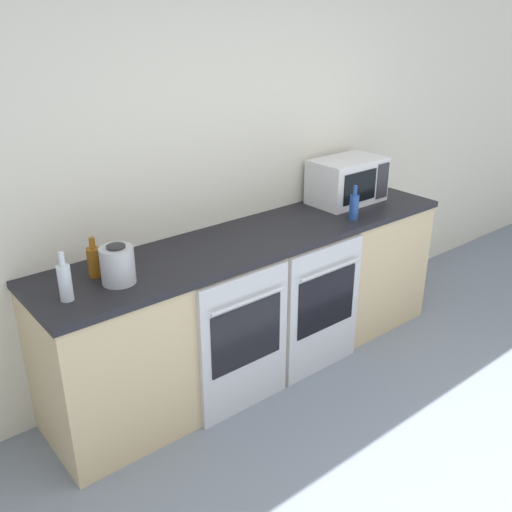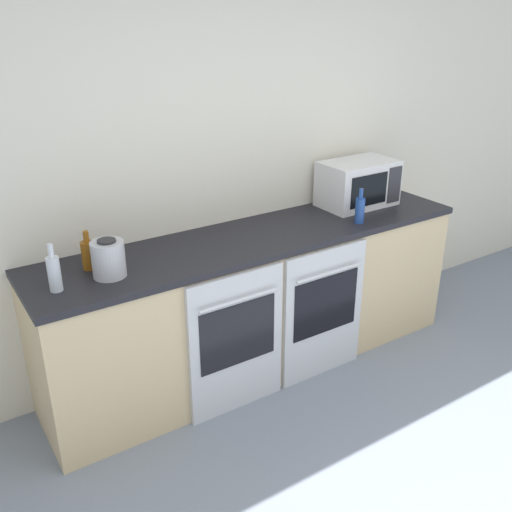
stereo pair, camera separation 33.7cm
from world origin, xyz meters
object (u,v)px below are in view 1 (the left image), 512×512
Objects in this scene: oven_right at (324,309)px; bottle_blue at (354,206)px; microwave at (347,181)px; bottle_amber at (94,261)px; bottle_clear at (65,282)px; kettle at (118,265)px; oven_left at (245,344)px.

bottle_blue is at bearing 20.36° from oven_right.
microwave is 1.91m from bottle_amber.
microwave is 2.13× the size of bottle_clear.
microwave reaches higher than kettle.
bottle_amber is 0.27m from bottle_clear.
bottle_amber is (-1.91, -0.02, -0.07)m from microwave.
microwave is (1.24, 0.42, 0.64)m from oven_left.
bottle_amber reaches higher than oven_right.
bottle_clear is (-1.52, 0.23, 0.58)m from oven_right.
bottle_amber is at bearing 112.02° from kettle.
oven_right is at bearing -11.39° from kettle.
oven_right is at bearing 0.00° from oven_left.
oven_left is 4.36× the size of kettle.
bottle_amber is 0.16m from kettle.
bottle_blue reaches higher than oven_right.
bottle_clear is 1.90m from bottle_blue.
oven_left is at bearing -172.17° from bottle_blue.
bottle_clear is at bearing 171.25° from oven_right.
oven_left is 0.87m from kettle.
kettle is (0.06, -0.15, 0.01)m from bottle_amber.
oven_left is 0.96m from bottle_amber.
bottle_clear reaches higher than bottle_amber.
bottle_amber reaches higher than kettle.
bottle_blue reaches higher than kettle.
bottle_amber reaches higher than oven_left.
microwave reaches higher than bottle_clear.
kettle is (-1.85, -0.17, -0.06)m from microwave.
bottle_amber is 1.06× the size of kettle.
bottle_amber is at bearing 171.30° from bottle_blue.
microwave is 2.30× the size of bottle_blue.
kettle is at bearing 157.55° from oven_left.
oven_right is 0.70m from bottle_blue.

